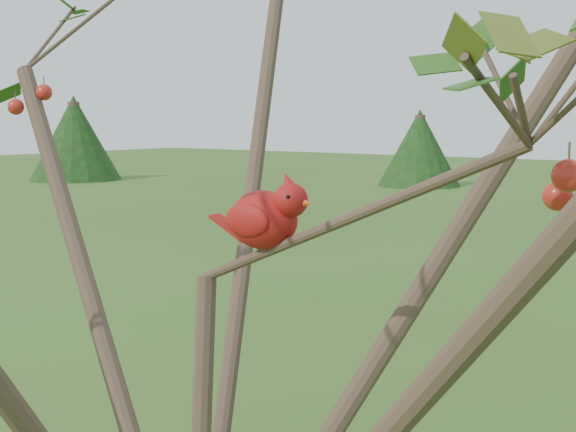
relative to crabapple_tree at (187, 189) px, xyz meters
name	(u,v)px	position (x,y,z in m)	size (l,w,h in m)	color
crabapple_tree	(187,189)	(0.00, 0.00, 0.00)	(2.35, 2.05, 2.95)	#3D2A20
cardinal	(267,217)	(0.07, 0.11, -0.05)	(0.20, 0.11, 0.14)	#A21A0D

